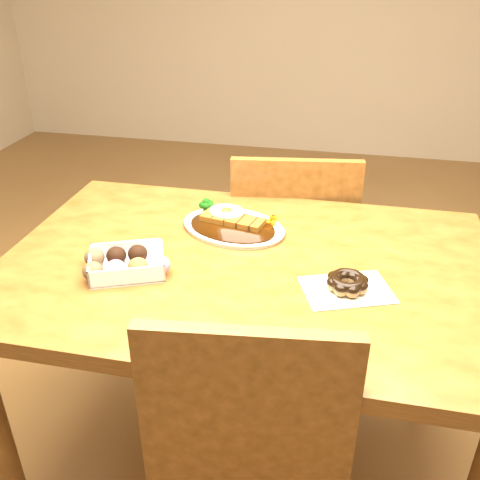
% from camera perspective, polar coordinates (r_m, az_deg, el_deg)
% --- Properties ---
extents(ground, '(6.00, 6.00, 0.00)m').
position_cam_1_polar(ground, '(1.82, 0.51, -23.00)').
color(ground, brown).
rests_on(ground, ground).
extents(table, '(1.20, 0.80, 0.75)m').
position_cam_1_polar(table, '(1.36, 0.63, -5.85)').
color(table, '#523110').
rests_on(table, ground).
extents(chair_far, '(0.47, 0.47, 0.87)m').
position_cam_1_polar(chair_far, '(1.90, 5.45, -1.31)').
color(chair_far, '#523110').
rests_on(chair_far, ground).
extents(katsu_curry_plate, '(0.33, 0.27, 0.06)m').
position_cam_1_polar(katsu_curry_plate, '(1.46, -0.81, 1.72)').
color(katsu_curry_plate, white).
rests_on(katsu_curry_plate, table).
extents(donut_box, '(0.21, 0.19, 0.05)m').
position_cam_1_polar(donut_box, '(1.29, -12.14, -2.38)').
color(donut_box, white).
rests_on(donut_box, table).
extents(pon_de_ring, '(0.23, 0.20, 0.04)m').
position_cam_1_polar(pon_de_ring, '(1.22, 11.39, -4.52)').
color(pon_de_ring, silver).
rests_on(pon_de_ring, table).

